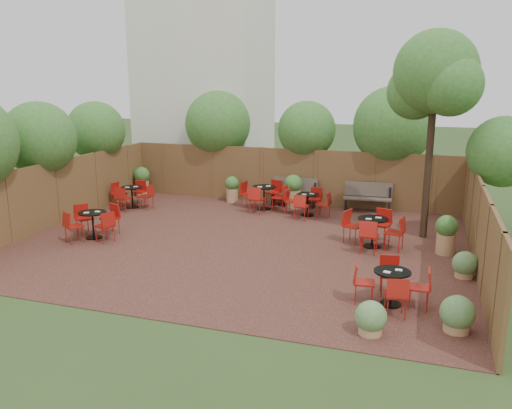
% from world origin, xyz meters
% --- Properties ---
extents(ground, '(80.00, 80.00, 0.00)m').
position_xyz_m(ground, '(0.00, 0.00, 0.00)').
color(ground, '#354F23').
rests_on(ground, ground).
extents(courtyard_paving, '(12.00, 10.00, 0.02)m').
position_xyz_m(courtyard_paving, '(0.00, 0.00, 0.01)').
color(courtyard_paving, '#3C1C18').
rests_on(courtyard_paving, ground).
extents(fence_back, '(12.00, 0.08, 2.00)m').
position_xyz_m(fence_back, '(0.00, 5.00, 1.00)').
color(fence_back, brown).
rests_on(fence_back, ground).
extents(fence_left, '(0.08, 10.00, 2.00)m').
position_xyz_m(fence_left, '(-6.00, 0.00, 1.00)').
color(fence_left, brown).
rests_on(fence_left, ground).
extents(fence_right, '(0.08, 10.00, 2.00)m').
position_xyz_m(fence_right, '(6.00, 0.00, 1.00)').
color(fence_right, brown).
rests_on(fence_right, ground).
extents(neighbour_building, '(5.00, 4.00, 8.00)m').
position_xyz_m(neighbour_building, '(-4.50, 8.00, 4.00)').
color(neighbour_building, silver).
rests_on(neighbour_building, ground).
extents(overhang_foliage, '(15.55, 10.99, 2.75)m').
position_xyz_m(overhang_foliage, '(-1.98, 2.83, 2.73)').
color(overhang_foliage, '#346A22').
rests_on(overhang_foliage, ground).
extents(courtyard_tree, '(2.49, 2.39, 5.70)m').
position_xyz_m(courtyard_tree, '(4.75, 2.11, 4.40)').
color(courtyard_tree, black).
rests_on(courtyard_tree, courtyard_paving).
extents(park_bench_left, '(1.62, 0.57, 0.99)m').
position_xyz_m(park_bench_left, '(0.32, 4.63, 0.53)').
color(park_bench_left, brown).
rests_on(park_bench_left, courtyard_paving).
extents(park_bench_right, '(1.63, 0.64, 0.99)m').
position_xyz_m(park_bench_right, '(2.89, 4.63, 0.53)').
color(park_bench_right, brown).
rests_on(park_bench_right, courtyard_paving).
extents(bistro_tables, '(10.73, 8.31, 0.93)m').
position_xyz_m(bistro_tables, '(-0.15, 1.22, 0.46)').
color(bistro_tables, black).
rests_on(bistro_tables, courtyard_paving).
extents(planters, '(11.55, 4.31, 1.16)m').
position_xyz_m(planters, '(-0.72, 3.62, 0.60)').
color(planters, tan).
rests_on(planters, courtyard_paving).
extents(low_shrubs, '(2.29, 3.99, 0.67)m').
position_xyz_m(low_shrubs, '(5.07, -3.04, 0.32)').
color(low_shrubs, tan).
rests_on(low_shrubs, courtyard_paving).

